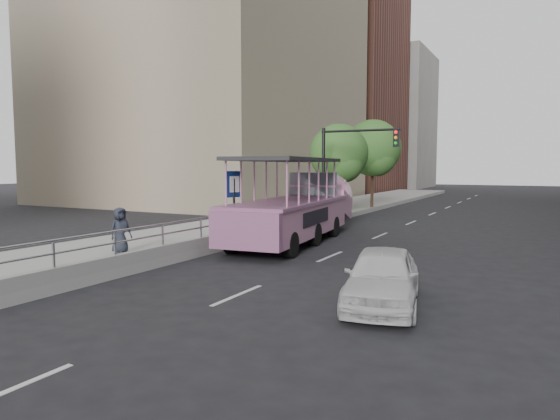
% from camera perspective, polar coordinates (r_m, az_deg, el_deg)
% --- Properties ---
extents(ground, '(160.00, 160.00, 0.00)m').
position_cam_1_polar(ground, '(14.67, -3.91, -7.48)').
color(ground, black).
extents(sidewalk, '(5.50, 80.00, 0.30)m').
position_cam_1_polar(sidewalk, '(26.03, -3.03, -1.66)').
color(sidewalk, '#A2A19C').
rests_on(sidewalk, ground).
extents(kerb_wall, '(0.24, 30.00, 0.36)m').
position_cam_1_polar(kerb_wall, '(17.95, -9.02, -3.67)').
color(kerb_wall, gray).
rests_on(kerb_wall, sidewalk).
extents(guardrail, '(0.07, 22.00, 0.71)m').
position_cam_1_polar(guardrail, '(17.86, -9.05, -1.57)').
color(guardrail, '#AEAEB3').
rests_on(guardrail, kerb_wall).
extents(duck_boat, '(3.77, 10.80, 3.51)m').
position_cam_1_polar(duck_boat, '(21.37, 2.08, -0.01)').
color(duck_boat, black).
rests_on(duck_boat, ground).
extents(car, '(2.36, 4.17, 1.34)m').
position_cam_1_polar(car, '(11.64, 11.61, -7.49)').
color(car, silver).
rests_on(car, ground).
extents(pedestrian_far, '(0.66, 0.85, 1.52)m').
position_cam_1_polar(pedestrian_far, '(17.31, -17.78, -2.23)').
color(pedestrian_far, '#222632').
rests_on(pedestrian_far, sidewalk).
extents(parking_sign, '(0.26, 0.64, 3.00)m').
position_cam_1_polar(parking_sign, '(18.73, -5.27, 0.97)').
color(parking_sign, black).
rests_on(parking_sign, ground).
extents(traffic_signal, '(4.20, 0.32, 5.20)m').
position_cam_1_polar(traffic_signal, '(26.34, 7.39, 5.68)').
color(traffic_signal, black).
rests_on(traffic_signal, ground).
extents(street_tree_near, '(3.52, 3.52, 5.72)m').
position_cam_1_polar(street_tree_near, '(30.12, 6.85, 6.20)').
color(street_tree_near, '#382419').
rests_on(street_tree_near, ground).
extents(street_tree_far, '(3.97, 3.97, 6.45)m').
position_cam_1_polar(street_tree_far, '(35.73, 10.66, 6.74)').
color(street_tree_far, '#382419').
rests_on(street_tree_far, ground).
extents(midrise_brick, '(18.00, 16.00, 26.00)m').
position_cam_1_polar(midrise_brick, '(66.10, 5.04, 13.54)').
color(midrise_brick, brown).
rests_on(midrise_brick, ground).
extents(midrise_stone_b, '(16.00, 14.00, 20.00)m').
position_cam_1_polar(midrise_stone_b, '(80.01, 10.91, 9.81)').
color(midrise_stone_b, gray).
rests_on(midrise_stone_b, ground).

